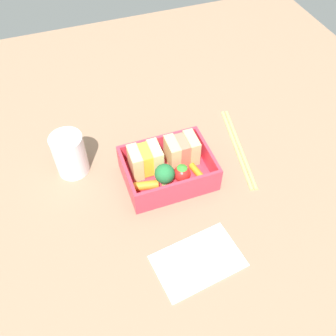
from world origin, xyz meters
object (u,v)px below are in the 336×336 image
at_px(sandwich_left, 145,160).
at_px(chopstick_pair, 238,147).
at_px(sandwich_center_left, 182,150).
at_px(strawberry_far_left, 182,173).
at_px(carrot_stick_far_left, 146,185).
at_px(broccoli_floret, 165,174).
at_px(folded_napkin, 198,261).
at_px(carrot_stick_left, 197,172).
at_px(drinking_glass, 70,154).

distance_m(sandwich_left, chopstick_pair, 0.20).
xyz_separation_m(sandwich_left, sandwich_center_left, (0.07, 0.00, 0.00)).
xyz_separation_m(strawberry_far_left, chopstick_pair, (0.14, 0.05, -0.03)).
relative_size(carrot_stick_far_left, broccoli_floret, 0.95).
distance_m(sandwich_center_left, broccoli_floret, 0.07).
height_order(sandwich_left, folded_napkin, sandwich_left).
bearing_deg(carrot_stick_left, carrot_stick_far_left, 179.45).
height_order(sandwich_center_left, broccoli_floret, sandwich_center_left).
bearing_deg(carrot_stick_left, strawberry_far_left, -177.72).
bearing_deg(carrot_stick_far_left, broccoli_floret, -5.51).
height_order(sandwich_left, carrot_stick_far_left, sandwich_left).
distance_m(drinking_glass, folded_napkin, 0.30).
bearing_deg(strawberry_far_left, drinking_glass, 151.11).
xyz_separation_m(broccoli_floret, folded_napkin, (0.00, -0.16, -0.04)).
distance_m(sandwich_left, folded_napkin, 0.21).
height_order(broccoli_floret, folded_napkin, broccoli_floret).
bearing_deg(chopstick_pair, carrot_stick_left, -157.98).
xyz_separation_m(sandwich_center_left, strawberry_far_left, (-0.02, -0.04, -0.01)).
relative_size(broccoli_floret, carrot_stick_left, 1.26).
relative_size(carrot_stick_left, chopstick_pair, 0.18).
relative_size(sandwich_center_left, carrot_stick_far_left, 1.24).
xyz_separation_m(sandwich_left, chopstick_pair, (0.19, 0.00, -0.04)).
bearing_deg(broccoli_floret, chopstick_pair, 14.99).
distance_m(broccoli_floret, chopstick_pair, 0.18).
distance_m(sandwich_left, carrot_stick_far_left, 0.05).
bearing_deg(drinking_glass, chopstick_pair, -9.77).
xyz_separation_m(carrot_stick_far_left, broccoli_floret, (0.04, -0.00, 0.02)).
xyz_separation_m(chopstick_pair, drinking_glass, (-0.32, 0.06, 0.04)).
xyz_separation_m(sandwich_left, strawberry_far_left, (0.05, -0.04, -0.01)).
bearing_deg(strawberry_far_left, carrot_stick_left, 2.28).
xyz_separation_m(sandwich_left, broccoli_floret, (0.02, -0.05, 0.00)).
bearing_deg(drinking_glass, strawberry_far_left, -28.89).
height_order(carrot_stick_left, drinking_glass, drinking_glass).
height_order(sandwich_left, sandwich_center_left, same).
height_order(sandwich_left, carrot_stick_left, sandwich_left).
distance_m(carrot_stick_far_left, drinking_glass, 0.15).
bearing_deg(sandwich_left, carrot_stick_left, -26.82).
bearing_deg(carrot_stick_far_left, folded_napkin, -76.83).
bearing_deg(sandwich_left, chopstick_pair, 0.18).
bearing_deg(folded_napkin, strawberry_far_left, 78.56).
bearing_deg(strawberry_far_left, chopstick_pair, 17.92).
bearing_deg(broccoli_floret, drinking_glass, 145.64).
height_order(carrot_stick_far_left, strawberry_far_left, strawberry_far_left).
xyz_separation_m(carrot_stick_far_left, carrot_stick_left, (0.10, -0.00, -0.00)).
height_order(sandwich_center_left, drinking_glass, drinking_glass).
xyz_separation_m(broccoli_floret, strawberry_far_left, (0.03, 0.00, -0.01)).
bearing_deg(carrot_stick_far_left, drinking_glass, 139.14).
height_order(sandwich_center_left, folded_napkin, sandwich_center_left).
distance_m(chopstick_pair, drinking_glass, 0.33).
bearing_deg(sandwich_left, broccoli_floret, -65.17).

